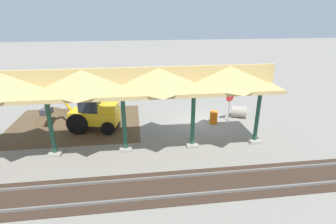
{
  "coord_description": "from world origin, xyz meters",
  "views": [
    {
      "loc": [
        4.96,
        17.41,
        7.62
      ],
      "look_at": [
        2.89,
        1.84,
        1.6
      ],
      "focal_mm": 28.0,
      "sensor_mm": 36.0,
      "label": 1
    }
  ],
  "objects_px": {
    "backhoe": "(92,113)",
    "traffic_barrel": "(214,117)",
    "stop_sign": "(230,100)",
    "concrete_pipe": "(239,112)"
  },
  "relations": [
    {
      "from": "backhoe",
      "to": "traffic_barrel",
      "type": "relative_size",
      "value": 5.97
    },
    {
      "from": "stop_sign",
      "to": "traffic_barrel",
      "type": "xyz_separation_m",
      "value": [
        1.19,
        0.19,
        -1.21
      ]
    },
    {
      "from": "stop_sign",
      "to": "backhoe",
      "type": "relative_size",
      "value": 0.43
    },
    {
      "from": "stop_sign",
      "to": "traffic_barrel",
      "type": "relative_size",
      "value": 2.56
    },
    {
      "from": "stop_sign",
      "to": "traffic_barrel",
      "type": "bearing_deg",
      "value": 9.0
    },
    {
      "from": "backhoe",
      "to": "concrete_pipe",
      "type": "relative_size",
      "value": 3.98
    },
    {
      "from": "concrete_pipe",
      "to": "traffic_barrel",
      "type": "distance_m",
      "value": 2.46
    },
    {
      "from": "traffic_barrel",
      "to": "backhoe",
      "type": "bearing_deg",
      "value": 0.16
    },
    {
      "from": "stop_sign",
      "to": "concrete_pipe",
      "type": "distance_m",
      "value": 1.79
    },
    {
      "from": "backhoe",
      "to": "concrete_pipe",
      "type": "bearing_deg",
      "value": -175.13
    }
  ]
}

